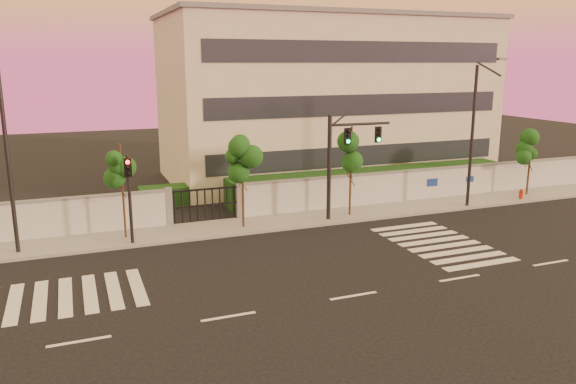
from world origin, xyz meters
name	(u,v)px	position (x,y,z in m)	size (l,w,h in m)	color
ground	(354,296)	(0.00, 0.00, 0.00)	(120.00, 120.00, 0.00)	black
sidewalk	(265,223)	(0.00, 10.50, 0.07)	(60.00, 3.00, 0.15)	gray
perimeter_wall	(258,200)	(0.10, 12.00, 1.07)	(60.00, 0.36, 2.20)	#B5B8BD
hedge_row	(260,193)	(1.17, 14.74, 0.82)	(41.00, 4.25, 1.80)	#103815
institutional_building	(325,97)	(9.00, 21.99, 6.16)	(24.40, 12.40, 12.25)	beige
road_markings	(281,269)	(-1.58, 3.76, 0.01)	(57.00, 7.62, 0.02)	silver
street_tree_c	(122,170)	(-7.47, 10.47, 3.63)	(1.37, 1.09, 4.94)	#382314
street_tree_d	(243,162)	(-1.35, 10.08, 3.72)	(1.53, 1.22, 5.05)	#382314
street_tree_e	(351,151)	(5.16, 10.21, 3.90)	(1.57, 1.25, 5.30)	#382314
street_tree_f	(531,149)	(18.68, 10.48, 3.24)	(1.62, 1.29, 4.40)	#382314
traffic_signal_main	(342,154)	(4.33, 9.79, 3.82)	(3.82, 0.38, 6.04)	black
traffic_signal_secondary	(129,189)	(-7.27, 9.39, 2.87)	(0.35, 0.34, 4.53)	black
streetlight_west	(7,152)	(-12.42, 9.79, 4.91)	(0.54, 2.19, 9.09)	black
streetlight_east	(475,129)	(12.91, 9.23, 4.91)	(0.54, 2.18, 9.08)	black
fire_hydrant	(521,195)	(17.31, 9.57, 0.40)	(0.32, 0.30, 0.81)	#B8220C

